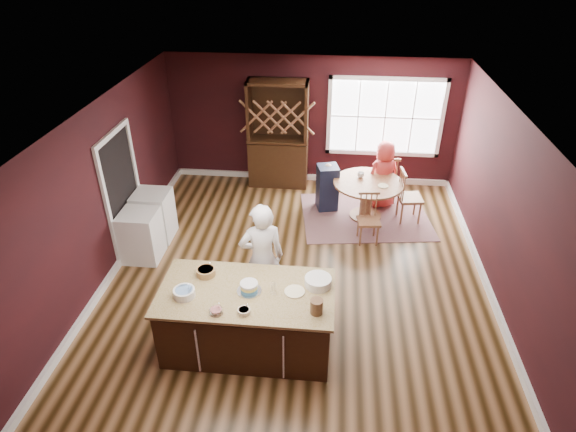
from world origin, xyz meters
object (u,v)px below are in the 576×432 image
Objects in this scene: layer_cake at (249,287)px; hutch at (278,135)px; chair_north at (387,177)px; high_chair at (327,187)px; seated_woman at (383,175)px; kitchen_island at (248,320)px; dining_table at (367,192)px; washer at (141,236)px; chair_south at (369,219)px; toddler at (329,169)px; baker at (262,259)px; chair_east at (410,196)px; dryer at (154,215)px.

hutch is (-0.19, 4.73, 0.15)m from layer_cake.
chair_north is 1.08× the size of high_chair.
seated_woman is at bearing 66.00° from chair_north.
kitchen_island is 1.70× the size of dining_table.
high_chair is (-1.18, -0.44, -0.04)m from chair_north.
seated_woman reaches higher than washer.
kitchen_island is 2.56× the size of washer.
chair_north reaches higher than dining_table.
chair_north is 2.40m from hutch.
chair_south is 0.68× the size of seated_woman.
chair_south is 0.41× the size of hutch.
layer_cake is 3.96m from toddler.
kitchen_island is 2.16× the size of chair_north.
baker is 3.63m from chair_east.
kitchen_island is 3.89m from high_chair.
seated_woman is (-0.48, 0.51, 0.16)m from chair_east.
high_chair is (0.84, 3.00, -0.39)m from baker.
washer is (-3.05, -2.07, -0.38)m from toddler.
layer_cake reaches higher than washer.
baker is (-1.61, -2.74, 0.34)m from dining_table.
dryer is at bearing -154.97° from toddler.
hutch is 2.61× the size of washer.
layer_cake is at bearing -103.22° from toddler.
seated_woman is 2.33m from hutch.
dining_table is 0.80m from chair_east.
layer_cake is 2.85m from washer.
kitchen_island is at bearing -115.71° from dining_table.
chair_north is 1.25m from toddler.
chair_north is at bearing -136.91° from baker.
hutch is at bearing 124.86° from chair_south.
layer_cake is 4.27m from chair_east.
hutch is at bearing 56.63° from chair_east.
high_chair is 0.35m from toddler.
baker reaches higher than washer.
high_chair is at bearing 19.89° from chair_north.
hutch is 3.10m from dryer.
seated_woman is at bearing -19.23° from hutch.
baker is at bearing 83.66° from kitchen_island.
seated_woman reaches higher than chair_east.
chair_east reaches higher than dryer.
chair_south is 1.04× the size of dryer.
baker is 1.88× the size of chair_south.
kitchen_island is 2.49× the size of dryer.
baker reaches higher than chair_north.
baker reaches higher than high_chair.
chair_south is (-0.80, -0.82, -0.07)m from chair_east.
chair_north is 1.26m from high_chair.
chair_east is (2.45, 3.46, -0.46)m from layer_cake.
chair_north is at bearing -135.93° from seated_woman.
baker is 0.77m from layer_cake.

